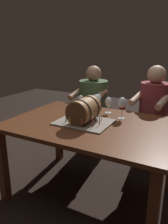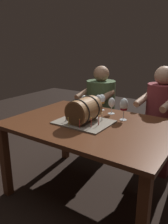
# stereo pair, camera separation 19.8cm
# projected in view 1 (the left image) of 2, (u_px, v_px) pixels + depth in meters

# --- Properties ---
(ground_plane) EXTENTS (8.00, 8.00, 0.00)m
(ground_plane) POSITION_uv_depth(u_px,v_px,m) (90.00, 193.00, 2.23)
(ground_plane) COLOR black
(dining_table) EXTENTS (1.46, 1.02, 0.74)m
(dining_table) POSITION_uv_depth(u_px,v_px,m) (91.00, 132.00, 2.04)
(dining_table) COLOR #562D19
(dining_table) RESTS_ON ground
(barrel_cake) EXTENTS (0.48, 0.38, 0.23)m
(barrel_cake) POSITION_uv_depth(u_px,v_px,m) (84.00, 112.00, 1.98)
(barrel_cake) COLOR gray
(barrel_cake) RESTS_ON dining_table
(wine_glass_white) EXTENTS (0.07, 0.07, 0.18)m
(wine_glass_white) POSITION_uv_depth(u_px,v_px,m) (81.00, 101.00, 2.26)
(wine_glass_white) COLOR white
(wine_glass_white) RESTS_ON dining_table
(wine_glass_amber) EXTENTS (0.08, 0.08, 0.17)m
(wine_glass_amber) POSITION_uv_depth(u_px,v_px,m) (98.00, 99.00, 2.38)
(wine_glass_amber) COLOR white
(wine_glass_amber) RESTS_ON dining_table
(wine_glass_red) EXTENTS (0.08, 0.08, 0.21)m
(wine_glass_red) POSITION_uv_depth(u_px,v_px,m) (122.00, 104.00, 2.08)
(wine_glass_red) COLOR white
(wine_glass_red) RESTS_ON dining_table
(wine_glass_rose) EXTENTS (0.07, 0.07, 0.19)m
(wine_glass_rose) POSITION_uv_depth(u_px,v_px,m) (95.00, 100.00, 2.26)
(wine_glass_rose) COLOR white
(wine_glass_rose) RESTS_ON dining_table
(wine_glass_empty) EXTENTS (0.07, 0.07, 0.17)m
(wine_glass_empty) POSITION_uv_depth(u_px,v_px,m) (108.00, 102.00, 2.27)
(wine_glass_empty) COLOR white
(wine_glass_empty) RESTS_ON dining_table
(person_seated_left) EXTENTS (0.42, 0.50, 1.16)m
(person_seated_left) POSITION_uv_depth(u_px,v_px,m) (93.00, 113.00, 2.94)
(person_seated_left) COLOR #2A3A24
(person_seated_left) RESTS_ON ground
(person_seated_right) EXTENTS (0.41, 0.50, 1.19)m
(person_seated_right) POSITION_uv_depth(u_px,v_px,m) (152.00, 123.00, 2.59)
(person_seated_right) COLOR #4C1B1E
(person_seated_right) RESTS_ON ground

